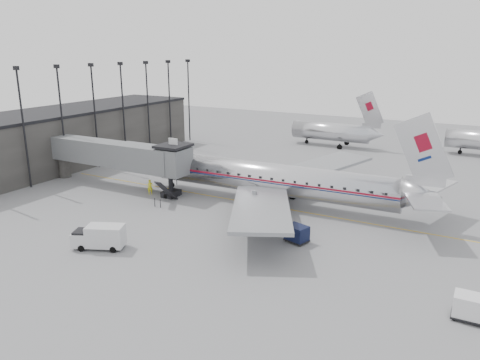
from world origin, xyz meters
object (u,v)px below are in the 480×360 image
at_px(baggage_cart_navy, 297,233).
at_px(baggage_cart_white, 470,307).
at_px(ramp_worker, 150,187).
at_px(service_van, 99,236).
at_px(airliner, 276,179).

height_order(baggage_cart_navy, baggage_cart_white, baggage_cart_white).
relative_size(baggage_cart_navy, baggage_cart_white, 1.10).
xyz_separation_m(baggage_cart_white, ramp_worker, (-36.16, 11.43, 0.01)).
distance_m(service_van, baggage_cart_navy, 17.92).
bearing_deg(service_van, baggage_cart_white, -17.39).
height_order(service_van, ramp_worker, service_van).
bearing_deg(baggage_cart_white, ramp_worker, 162.23).
bearing_deg(ramp_worker, service_van, -108.35).
relative_size(baggage_cart_white, ramp_worker, 1.18).
relative_size(baggage_cart_navy, ramp_worker, 1.30).
bearing_deg(ramp_worker, baggage_cart_white, -58.89).
relative_size(service_van, baggage_cart_navy, 2.04).
height_order(baggage_cart_white, ramp_worker, ramp_worker).
bearing_deg(airliner, ramp_worker, -166.41).
distance_m(service_van, baggage_cart_white, 30.07).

